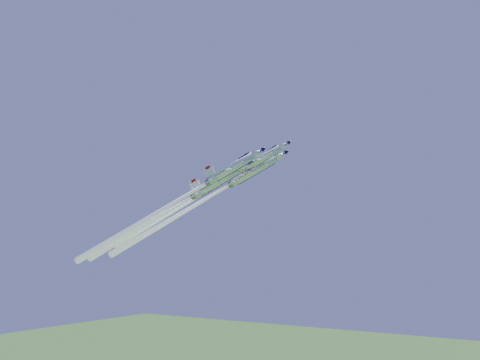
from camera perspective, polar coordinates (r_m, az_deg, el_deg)
The scene contains 4 objects.
jet_lead at distance 132.00m, azimuth -4.16°, elevation -1.53°, with size 40.99×12.99×37.60m.
jet_left at distance 136.75m, azimuth -4.52°, elevation -2.53°, with size 43.74×14.09×37.84m.
jet_right at distance 127.88m, azimuth -7.62°, elevation -2.76°, with size 43.74×13.95×39.24m.
jet_slot at distance 134.17m, azimuth -7.49°, elevation -3.21°, with size 40.85×13.39×33.89m.
Camera 1 is at (65.92, -104.28, 60.86)m, focal length 40.00 mm.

